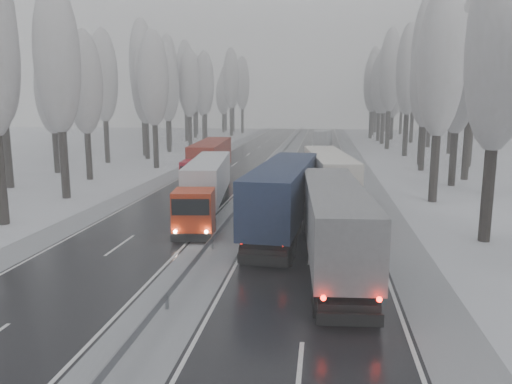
% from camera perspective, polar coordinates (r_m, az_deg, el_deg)
% --- Properties ---
extents(ground, '(260.00, 260.00, 0.00)m').
position_cam_1_polar(ground, '(16.60, -14.50, -18.42)').
color(ground, white).
rests_on(ground, ground).
extents(carriageway_right, '(7.50, 200.00, 0.03)m').
position_cam_1_polar(carriageway_right, '(44.11, 6.85, 0.01)').
color(carriageway_right, black).
rests_on(carriageway_right, ground).
extents(carriageway_left, '(7.50, 200.00, 0.03)m').
position_cam_1_polar(carriageway_left, '(45.47, -6.49, 0.33)').
color(carriageway_left, black).
rests_on(carriageway_left, ground).
extents(median_slush, '(3.00, 200.00, 0.04)m').
position_cam_1_polar(median_slush, '(44.49, 0.08, 0.18)').
color(median_slush, '#95979C').
rests_on(median_slush, ground).
extents(shoulder_right, '(2.40, 200.00, 0.04)m').
position_cam_1_polar(shoulder_right, '(44.33, 13.26, -0.14)').
color(shoulder_right, '#95979C').
rests_on(shoulder_right, ground).
extents(shoulder_left, '(2.40, 200.00, 0.04)m').
position_cam_1_polar(shoulder_left, '(46.91, -12.37, 0.47)').
color(shoulder_left, '#95979C').
rests_on(shoulder_left, ground).
extents(median_guardrail, '(0.12, 200.00, 0.76)m').
position_cam_1_polar(median_guardrail, '(44.37, 0.08, 0.91)').
color(median_guardrail, slate).
rests_on(median_guardrail, ground).
extents(tree_16, '(3.60, 3.60, 16.53)m').
position_cam_1_polar(tree_16, '(30.63, 26.12, 14.54)').
color(tree_16, black).
rests_on(tree_16, ground).
extents(tree_18, '(3.60, 3.60, 16.58)m').
position_cam_1_polar(tree_18, '(41.46, 20.40, 13.62)').
color(tree_18, black).
rests_on(tree_18, ground).
extents(tree_19, '(3.60, 3.60, 14.57)m').
position_cam_1_polar(tree_19, '(46.68, 25.96, 11.22)').
color(tree_19, black).
rests_on(tree_19, ground).
extents(tree_20, '(3.60, 3.60, 15.71)m').
position_cam_1_polar(tree_20, '(50.10, 22.18, 12.20)').
color(tree_20, black).
rests_on(tree_20, ground).
extents(tree_21, '(3.60, 3.60, 18.62)m').
position_cam_1_polar(tree_21, '(54.64, 23.59, 13.85)').
color(tree_21, black).
rests_on(tree_21, ground).
extents(tree_22, '(3.60, 3.60, 15.86)m').
position_cam_1_polar(tree_22, '(60.11, 18.87, 12.07)').
color(tree_22, black).
rests_on(tree_22, ground).
extents(tree_23, '(3.60, 3.60, 13.55)m').
position_cam_1_polar(tree_23, '(65.40, 23.62, 10.29)').
color(tree_23, black).
rests_on(tree_23, ground).
extents(tree_24, '(3.60, 3.60, 20.49)m').
position_cam_1_polar(tree_24, '(65.76, 18.88, 14.46)').
color(tree_24, black).
rests_on(tree_24, ground).
extents(tree_25, '(3.60, 3.60, 19.44)m').
position_cam_1_polar(tree_25, '(71.17, 23.83, 13.25)').
color(tree_25, black).
rests_on(tree_25, ground).
extents(tree_26, '(3.60, 3.60, 18.78)m').
position_cam_1_polar(tree_26, '(75.71, 17.07, 13.12)').
color(tree_26, black).
rests_on(tree_26, ground).
extents(tree_27, '(3.60, 3.60, 17.62)m').
position_cam_1_polar(tree_27, '(80.99, 21.69, 12.12)').
color(tree_27, black).
rests_on(tree_27, ground).
extents(tree_28, '(3.60, 3.60, 19.62)m').
position_cam_1_polar(tree_28, '(86.13, 15.11, 13.19)').
color(tree_28, black).
rests_on(tree_28, ground).
extents(tree_29, '(3.60, 3.60, 18.11)m').
position_cam_1_polar(tree_29, '(91.21, 19.45, 12.18)').
color(tree_29, black).
rests_on(tree_29, ground).
extents(tree_30, '(3.60, 3.60, 17.86)m').
position_cam_1_polar(tree_30, '(95.78, 14.46, 12.23)').
color(tree_30, black).
rests_on(tree_30, ground).
extents(tree_31, '(3.60, 3.60, 18.58)m').
position_cam_1_polar(tree_31, '(100.58, 17.63, 12.23)').
color(tree_31, black).
rests_on(tree_31, ground).
extents(tree_32, '(3.60, 3.60, 17.33)m').
position_cam_1_polar(tree_32, '(103.23, 14.01, 11.91)').
color(tree_32, black).
rests_on(tree_32, ground).
extents(tree_33, '(3.60, 3.60, 14.33)m').
position_cam_1_polar(tree_33, '(107.53, 15.42, 10.75)').
color(tree_33, black).
rests_on(tree_33, ground).
extents(tree_34, '(3.60, 3.60, 17.63)m').
position_cam_1_polar(tree_34, '(110.22, 13.13, 11.93)').
color(tree_34, black).
rests_on(tree_34, ground).
extents(tree_35, '(3.60, 3.60, 18.25)m').
position_cam_1_polar(tree_35, '(115.38, 17.61, 11.83)').
color(tree_35, black).
rests_on(tree_35, ground).
extents(tree_36, '(3.60, 3.60, 20.23)m').
position_cam_1_polar(tree_36, '(120.20, 13.36, 12.55)').
color(tree_36, black).
rests_on(tree_36, ground).
extents(tree_37, '(3.60, 3.60, 16.37)m').
position_cam_1_polar(tree_37, '(124.93, 16.38, 11.20)').
color(tree_37, black).
rests_on(tree_37, ground).
extents(tree_38, '(3.60, 3.60, 17.97)m').
position_cam_1_polar(tree_38, '(130.82, 13.64, 11.72)').
color(tree_38, black).
rests_on(tree_38, ground).
extents(tree_39, '(3.60, 3.60, 16.19)m').
position_cam_1_polar(tree_39, '(135.07, 14.65, 11.14)').
color(tree_39, black).
rests_on(tree_39, ground).
extents(tree_58, '(3.60, 3.60, 17.21)m').
position_cam_1_polar(tree_58, '(43.46, -21.78, 13.89)').
color(tree_58, black).
rests_on(tree_58, ground).
extents(tree_60, '(3.60, 3.60, 14.84)m').
position_cam_1_polar(tree_60, '(53.12, -19.03, 11.65)').
color(tree_60, black).
rests_on(tree_60, ground).
extents(tree_61, '(3.60, 3.60, 13.95)m').
position_cam_1_polar(tree_61, '(59.35, -22.33, 10.70)').
color(tree_61, black).
rests_on(tree_61, ground).
extents(tree_62, '(3.60, 3.60, 16.04)m').
position_cam_1_polar(tree_62, '(60.49, -11.65, 12.50)').
color(tree_62, black).
rests_on(tree_62, ground).
extents(tree_63, '(3.60, 3.60, 16.88)m').
position_cam_1_polar(tree_63, '(67.15, -17.05, 12.50)').
color(tree_63, black).
rests_on(tree_63, ground).
extents(tree_64, '(3.60, 3.60, 15.42)m').
position_cam_1_polar(tree_64, '(70.38, -12.58, 11.82)').
color(tree_64, black).
rests_on(tree_64, ground).
extents(tree_65, '(3.60, 3.60, 19.48)m').
position_cam_1_polar(tree_65, '(74.86, -12.91, 13.69)').
color(tree_65, black).
rests_on(tree_65, ground).
extents(tree_66, '(3.60, 3.60, 15.23)m').
position_cam_1_polar(tree_66, '(79.46, -10.07, 11.63)').
color(tree_66, black).
rests_on(tree_66, ground).
extents(tree_67, '(3.60, 3.60, 17.09)m').
position_cam_1_polar(tree_67, '(83.73, -10.18, 12.37)').
color(tree_67, black).
rests_on(tree_67, ground).
extents(tree_68, '(3.60, 3.60, 16.65)m').
position_cam_1_polar(tree_68, '(85.53, -7.66, 12.20)').
color(tree_68, black).
rests_on(tree_68, ground).
extents(tree_69, '(3.60, 3.60, 19.35)m').
position_cam_1_polar(tree_69, '(90.80, -10.04, 13.11)').
color(tree_69, black).
rests_on(tree_69, ground).
extents(tree_70, '(3.60, 3.60, 17.09)m').
position_cam_1_polar(tree_70, '(95.24, -5.89, 12.21)').
color(tree_70, black).
rests_on(tree_70, ground).
extents(tree_71, '(3.60, 3.60, 19.61)m').
position_cam_1_polar(tree_71, '(100.37, -8.07, 12.98)').
color(tree_71, black).
rests_on(tree_71, ground).
extents(tree_72, '(3.60, 3.60, 15.11)m').
position_cam_1_polar(tree_72, '(104.90, -6.08, 11.35)').
color(tree_72, black).
rests_on(tree_72, ground).
extents(tree_73, '(3.60, 3.60, 17.22)m').
position_cam_1_polar(tree_73, '(109.52, -7.08, 11.99)').
color(tree_73, black).
rests_on(tree_73, ground).
extents(tree_74, '(3.60, 3.60, 19.68)m').
position_cam_1_polar(tree_74, '(114.74, -2.88, 12.76)').
color(tree_74, black).
rests_on(tree_74, ground).
extents(tree_75, '(3.60, 3.60, 18.60)m').
position_cam_1_polar(tree_75, '(120.58, -6.89, 12.26)').
color(tree_75, black).
rests_on(tree_75, ground).
extents(tree_76, '(3.60, 3.60, 18.55)m').
position_cam_1_polar(tree_76, '(123.78, -1.59, 12.26)').
color(tree_76, black).
rests_on(tree_76, ground).
extents(tree_77, '(3.60, 3.60, 14.32)m').
position_cam_1_polar(tree_77, '(128.67, -3.81, 10.97)').
color(tree_77, black).
rests_on(tree_77, ground).
extents(tree_78, '(3.60, 3.60, 19.55)m').
position_cam_1_polar(tree_78, '(130.89, -2.67, 12.43)').
color(tree_78, black).
rests_on(tree_78, ground).
extents(tree_79, '(3.60, 3.60, 17.07)m').
position_cam_1_polar(tree_79, '(135.29, -3.53, 11.69)').
color(tree_79, black).
rests_on(tree_79, ground).
extents(truck_grey_tarp, '(3.55, 15.86, 4.04)m').
position_cam_1_polar(truck_grey_tarp, '(24.52, 8.73, -2.81)').
color(truck_grey_tarp, '#444348').
rests_on(truck_grey_tarp, ground).
extents(truck_blue_box, '(3.77, 16.77, 4.27)m').
position_cam_1_polar(truck_blue_box, '(30.42, 3.48, 0.12)').
color(truck_blue_box, '#211F4E').
rests_on(truck_blue_box, ground).
extents(truck_cream_box, '(4.47, 15.98, 4.06)m').
position_cam_1_polar(truck_cream_box, '(38.68, 8.08, 2.06)').
color(truck_cream_box, '#B3B19E').
rests_on(truck_cream_box, ground).
extents(box_truck_distant, '(3.29, 8.05, 2.92)m').
position_cam_1_polar(box_truck_distant, '(87.29, 7.64, 6.08)').
color(box_truck_distant, '#B0B3B7').
rests_on(box_truck_distant, ground).
extents(truck_red_white, '(3.94, 14.64, 3.72)m').
position_cam_1_polar(truck_red_white, '(35.43, -5.64, 1.02)').
color(truck_red_white, red).
rests_on(truck_red_white, ground).
extents(truck_red_red, '(3.59, 15.78, 4.02)m').
position_cam_1_polar(truck_red_red, '(47.76, -5.34, 3.66)').
color(truck_red_red, '#A40917').
rests_on(truck_red_red, ground).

